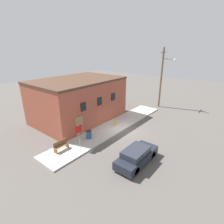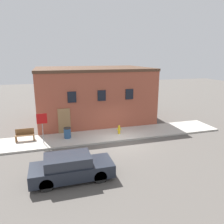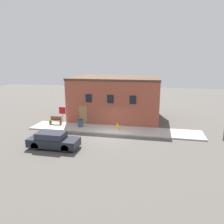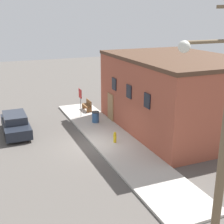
{
  "view_description": "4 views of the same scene",
  "coord_description": "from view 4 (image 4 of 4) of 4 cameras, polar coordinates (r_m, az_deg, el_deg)",
  "views": [
    {
      "loc": [
        -14.67,
        -10.14,
        8.88
      ],
      "look_at": [
        -0.21,
        1.45,
        2.0
      ],
      "focal_mm": 28.0,
      "sensor_mm": 36.0,
      "label": 1
    },
    {
      "loc": [
        -4.98,
        -14.71,
        6.31
      ],
      "look_at": [
        -0.21,
        1.45,
        2.0
      ],
      "focal_mm": 35.0,
      "sensor_mm": 36.0,
      "label": 2
    },
    {
      "loc": [
        4.29,
        -20.18,
        7.27
      ],
      "look_at": [
        -0.21,
        1.45,
        2.0
      ],
      "focal_mm": 35.0,
      "sensor_mm": 36.0,
      "label": 3
    },
    {
      "loc": [
        17.36,
        -5.93,
        8.04
      ],
      "look_at": [
        -0.21,
        1.45,
        2.0
      ],
      "focal_mm": 50.0,
      "sensor_mm": 36.0,
      "label": 4
    }
  ],
  "objects": [
    {
      "name": "fire_hydrant",
      "position": [
        19.97,
        0.53,
        -4.62
      ],
      "size": [
        0.4,
        0.19,
        0.71
      ],
      "color": "gold",
      "rests_on": "sidewalk"
    },
    {
      "name": "stop_sign",
      "position": [
        24.75,
        -5.81,
        2.71
      ],
      "size": [
        0.73,
        0.06,
        2.25
      ],
      "color": "gray",
      "rests_on": "sidewalk"
    },
    {
      "name": "parked_car",
      "position": [
        22.76,
        -17.23,
        -2.13
      ],
      "size": [
        4.28,
        1.69,
        1.38
      ],
      "color": "black",
      "rests_on": "ground"
    },
    {
      "name": "bench",
      "position": [
        26.59,
        -4.52,
        1.19
      ],
      "size": [
        1.33,
        0.44,
        0.89
      ],
      "color": "brown",
      "rests_on": "sidewalk"
    },
    {
      "name": "sidewalk",
      "position": [
        20.48,
        0.23,
        -5.33
      ],
      "size": [
        18.12,
        2.91,
        0.13
      ],
      "color": "#BCB7AD",
      "rests_on": "ground"
    },
    {
      "name": "ground_plane",
      "position": [
        20.03,
        -3.62,
        -6.12
      ],
      "size": [
        80.0,
        80.0,
        0.0
      ],
      "primitive_type": "plane",
      "color": "#56514C"
    },
    {
      "name": "utility_pole",
      "position": [
        9.91,
        19.81,
        -3.04
      ],
      "size": [
        1.8,
        2.03,
        8.94
      ],
      "color": "brown",
      "rests_on": "ground"
    },
    {
      "name": "brick_building",
      "position": [
        22.61,
        11.57,
        3.39
      ],
      "size": [
        10.74,
        7.45,
        5.26
      ],
      "color": "#9E4C38",
      "rests_on": "ground"
    },
    {
      "name": "trash_bin",
      "position": [
        23.65,
        -3.03,
        -0.89
      ],
      "size": [
        0.56,
        0.56,
        0.83
      ],
      "color": "#2D517F",
      "rests_on": "sidewalk"
    }
  ]
}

